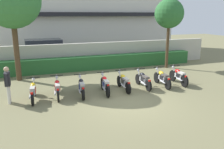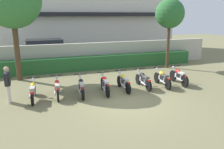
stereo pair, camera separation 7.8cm
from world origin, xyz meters
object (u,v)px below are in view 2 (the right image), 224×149
object	(u,v)px
tree_far_side	(170,14)
motorcycle_in_row_3	(105,84)
motorcycle_in_row_7	(179,76)
motorcycle_in_row_5	(143,80)
motorcycle_in_row_6	(162,78)
tree_near_inspector	(12,0)
motorcycle_in_row_0	(33,91)
motorcycle_in_row_2	(81,87)
parked_car	(47,52)
inspector_person	(8,82)
motorcycle_in_row_1	(57,88)
motorcycle_in_row_4	(124,82)

from	to	relation	value
tree_far_side	motorcycle_in_row_3	world-z (taller)	tree_far_side
motorcycle_in_row_3	motorcycle_in_row_7	world-z (taller)	motorcycle_in_row_7
motorcycle_in_row_5	motorcycle_in_row_6	xyz separation A→B (m)	(1.08, -0.11, 0.01)
tree_near_inspector	motorcycle_in_row_5	size ratio (longest dim) A/B	3.32
tree_near_inspector	motorcycle_in_row_0	distance (m)	5.64
motorcycle_in_row_2	parked_car	bearing A→B (deg)	12.01
parked_car	tree_near_inspector	xyz separation A→B (m)	(-1.97, -4.53, 3.59)
tree_near_inspector	inspector_person	world-z (taller)	tree_near_inspector
motorcycle_in_row_1	motorcycle_in_row_5	xyz separation A→B (m)	(4.43, 0.01, -0.01)
motorcycle_in_row_1	motorcycle_in_row_5	world-z (taller)	motorcycle_in_row_1
motorcycle_in_row_2	motorcycle_in_row_4	distance (m)	2.21
motorcycle_in_row_1	motorcycle_in_row_7	xyz separation A→B (m)	(6.57, -0.06, 0.01)
motorcycle_in_row_3	motorcycle_in_row_7	distance (m)	4.32
motorcycle_in_row_0	motorcycle_in_row_5	size ratio (longest dim) A/B	1.02
motorcycle_in_row_7	tree_near_inspector	bearing A→B (deg)	69.13
tree_far_side	motorcycle_in_row_1	xyz separation A→B (m)	(-8.27, -3.81, -3.33)
motorcycle_in_row_0	motorcycle_in_row_2	bearing A→B (deg)	-88.22
tree_near_inspector	motorcycle_in_row_2	bearing A→B (deg)	-54.50
tree_far_side	inspector_person	xyz separation A→B (m)	(-10.34, -3.84, -2.82)
motorcycle_in_row_7	motorcycle_in_row_1	bearing A→B (deg)	93.53
motorcycle_in_row_5	tree_far_side	bearing A→B (deg)	-43.31
parked_car	motorcycle_in_row_5	distance (m)	9.33
tree_far_side	motorcycle_in_row_3	bearing A→B (deg)	-146.42
motorcycle_in_row_0	motorcycle_in_row_5	bearing A→B (deg)	-84.21
motorcycle_in_row_3	motorcycle_in_row_5	size ratio (longest dim) A/B	0.99
motorcycle_in_row_0	motorcycle_in_row_6	distance (m)	6.58
motorcycle_in_row_1	motorcycle_in_row_6	distance (m)	5.51
motorcycle_in_row_4	inspector_person	distance (m)	5.39
tree_far_side	motorcycle_in_row_3	xyz separation A→B (m)	(-6.01, -3.99, -3.32)
motorcycle_in_row_5	motorcycle_in_row_7	xyz separation A→B (m)	(2.14, -0.06, 0.02)
tree_far_side	motorcycle_in_row_4	bearing A→B (deg)	-142.27
parked_car	tree_far_side	distance (m)	9.64
motorcycle_in_row_2	motorcycle_in_row_5	xyz separation A→B (m)	(3.33, 0.17, -0.01)
tree_near_inspector	motorcycle_in_row_6	bearing A→B (deg)	-28.29
motorcycle_in_row_4	inspector_person	world-z (taller)	inspector_person
tree_near_inspector	motorcycle_in_row_5	world-z (taller)	tree_near_inspector
motorcycle_in_row_0	motorcycle_in_row_1	size ratio (longest dim) A/B	1.05
motorcycle_in_row_6	motorcycle_in_row_5	bearing A→B (deg)	89.17
tree_near_inspector	motorcycle_in_row_2	xyz separation A→B (m)	(2.83, -3.96, -4.08)
parked_car	motorcycle_in_row_3	world-z (taller)	parked_car
tree_far_side	motorcycle_in_row_0	xyz separation A→B (m)	(-9.34, -3.83, -3.33)
tree_far_side	motorcycle_in_row_0	size ratio (longest dim) A/B	2.54
motorcycle_in_row_1	motorcycle_in_row_4	distance (m)	3.29
motorcycle_in_row_2	inspector_person	xyz separation A→B (m)	(-3.16, 0.13, 0.51)
motorcycle_in_row_1	motorcycle_in_row_4	bearing A→B (deg)	-85.13
motorcycle_in_row_2	motorcycle_in_row_3	distance (m)	1.16
tree_near_inspector	motorcycle_in_row_1	xyz separation A→B (m)	(1.73, -3.80, -4.08)
tree_far_side	inspector_person	size ratio (longest dim) A/B	2.98
motorcycle_in_row_2	motorcycle_in_row_4	size ratio (longest dim) A/B	0.96
motorcycle_in_row_2	motorcycle_in_row_0	bearing A→B (deg)	92.53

